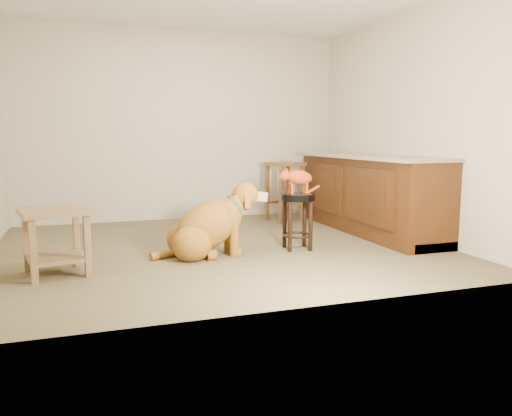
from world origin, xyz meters
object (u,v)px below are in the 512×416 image
object	(u,v)px
golden_retriever	(208,227)
side_table	(56,231)
padded_stool	(298,210)
tabby_kitten	(297,178)
wood_stool	(284,190)

from	to	relation	value
golden_retriever	side_table	bearing A→B (deg)	-171.82
padded_stool	golden_retriever	xyz separation A→B (m)	(-0.94, 0.00, -0.13)
tabby_kitten	golden_retriever	bearing A→B (deg)	-172.53
side_table	tabby_kitten	xyz separation A→B (m)	(2.28, 0.23, 0.37)
wood_stool	side_table	world-z (taller)	wood_stool
padded_stool	wood_stool	xyz separation A→B (m)	(0.55, 1.73, 0.01)
side_table	golden_retriever	bearing A→B (deg)	9.60
side_table	tabby_kitten	bearing A→B (deg)	5.79
golden_retriever	tabby_kitten	size ratio (longest dim) A/B	2.54
padded_stool	tabby_kitten	distance (m)	0.33
golden_retriever	padded_stool	bearing A→B (deg)	-1.42
padded_stool	golden_retriever	distance (m)	0.95
wood_stool	golden_retriever	bearing A→B (deg)	-130.84
padded_stool	wood_stool	size ratio (longest dim) A/B	0.72
padded_stool	wood_stool	world-z (taller)	wood_stool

